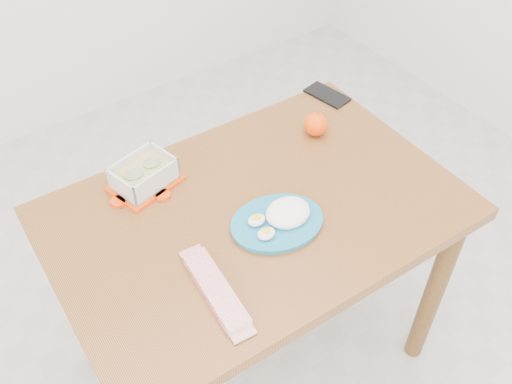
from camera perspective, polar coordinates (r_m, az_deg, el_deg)
ground at (r=2.10m, az=1.51°, el=-16.60°), size 3.50×3.50×0.00m
dining_table at (r=1.60m, az=-0.00°, el=-4.43°), size 1.09×0.74×0.75m
food_container at (r=1.58m, az=-11.14°, el=1.71°), size 0.21×0.18×0.08m
orange_fruit at (r=1.73m, az=6.03°, el=6.75°), size 0.07×0.07×0.07m
rice_plate at (r=1.46m, az=2.47°, el=-2.61°), size 0.29×0.29×0.07m
candy_bar at (r=1.34m, az=-4.06°, el=-9.67°), size 0.08×0.24×0.02m
smartphone at (r=1.92m, az=7.11°, el=9.61°), size 0.10×0.16×0.01m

